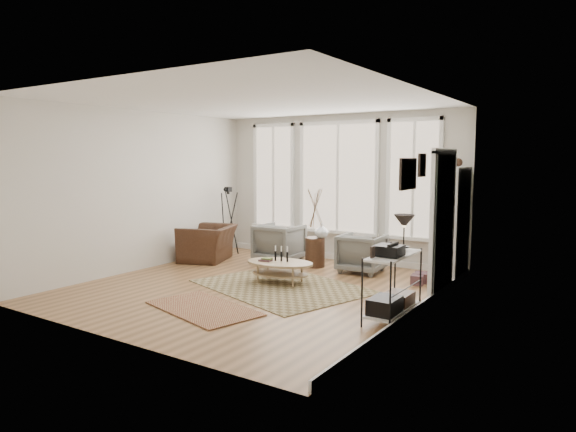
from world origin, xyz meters
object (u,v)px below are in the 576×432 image
Objects in this scene: armchair_left at (279,243)px; armchair_right at (362,253)px; low_shelf at (393,279)px; side_table at (315,227)px; bookcase at (454,224)px; accent_chair at (208,243)px; coffee_table at (279,266)px.

armchair_left reaches higher than armchair_right.
low_shelf is 3.27m from side_table.
armchair_right is (-1.47, 2.23, -0.16)m from low_shelf.
armchair_right is 1.03m from side_table.
armchair_left is at bearing -174.47° from bookcase.
accent_chair is (-4.58, -0.98, -0.61)m from bookcase.
coffee_table is at bearing -142.51° from bookcase.
side_table reaches higher than coffee_table.
side_table is (-2.42, 2.19, 0.24)m from low_shelf.
coffee_table is 0.79× the size of side_table.
armchair_left is 1.45m from accent_chair.
bookcase is at bearing 37.49° from coffee_table.
armchair_left is (-0.98, 1.45, 0.10)m from coffee_table.
coffee_table is at bearing 50.38° from accent_chair.
coffee_table is at bearing 58.84° from armchair_right.
armchair_right is at bearing 2.51° from side_table.
bookcase is 3.36m from armchair_left.
armchair_right is at bearing 62.18° from coffee_table.
accent_chair is at bearing 160.87° from coffee_table.
side_table is at bearing 137.83° from low_shelf.
accent_chair is at bearing -162.84° from side_table.
armchair_left reaches higher than accent_chair.
side_table is (-0.95, -0.04, 0.40)m from armchair_right.
side_table is 2.24m from accent_chair.
side_table is at bearing 177.43° from armchair_left.
bookcase is at bearing 88.72° from low_shelf.
coffee_table is (-2.25, 0.75, -0.23)m from low_shelf.
bookcase is 2.56m from low_shelf.
accent_chair is at bearing 25.53° from armchair_left.
side_table is (-2.47, -0.33, -0.21)m from bookcase.
coffee_table is 1.76m from armchair_left.
low_shelf is at bearing 50.73° from accent_chair.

